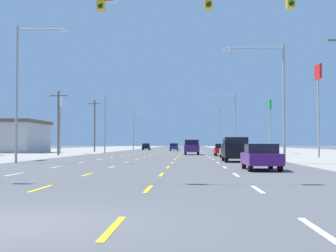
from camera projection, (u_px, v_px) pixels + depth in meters
ground_plane at (169, 153)px, 75.18m from camera, size 572.00×572.00×0.00m
lot_apron_left at (6, 153)px, 76.24m from camera, size 28.00×440.00×0.01m
lane_markings at (176, 150)px, 113.62m from camera, size 10.64×227.60×0.01m
signal_span_wire at (115, 46)px, 19.21m from camera, size 26.33×0.53×8.96m
sedan_far_right_nearest at (261, 157)px, 27.76m from camera, size 1.80×4.50×1.46m
suv_far_right_near at (235, 149)px, 40.79m from camera, size 1.98×4.90×1.98m
sedan_far_right_mid at (230, 151)px, 51.02m from camera, size 1.80×4.50×1.46m
sedan_far_right_midfar at (222, 150)px, 60.67m from camera, size 1.80×4.50×1.46m
suv_inner_right_far at (192, 147)px, 67.20m from camera, size 1.98×4.90×1.98m
hatchback_center_turn_farther at (174, 147)px, 103.18m from camera, size 1.72×3.90×1.54m
hatchback_far_left_farthest at (146, 147)px, 117.38m from camera, size 1.72×3.90×1.54m
storefront_left_row_2 at (5, 136)px, 82.99m from camera, size 12.14×13.69×5.29m
pole_sign_left_row_2 at (60, 109)px, 73.97m from camera, size 0.24×2.21×8.68m
pole_sign_right_row_1 at (318, 87)px, 54.25m from camera, size 0.24×2.31×9.98m
pole_sign_right_row_2 at (270, 113)px, 76.38m from camera, size 0.24×1.98×8.08m
streetlight_left_row_0 at (22, 84)px, 38.57m from camera, size 4.04×0.26×10.50m
streetlight_right_row_0 at (277, 93)px, 37.72m from camera, size 4.61×0.26×8.92m
streetlight_left_row_1 at (109, 119)px, 78.79m from camera, size 5.16×0.26×8.93m
streetlight_right_row_1 at (232, 118)px, 77.98m from camera, size 4.69×0.26×9.13m
streetlight_left_row_2 at (136, 128)px, 119.04m from camera, size 5.11×0.26×8.80m
streetlight_right_row_2 at (218, 125)px, 118.24m from camera, size 3.83×0.26×10.24m
utility_pole_left_row_1 at (58, 122)px, 63.99m from camera, size 2.20×0.26×8.16m
utility_pole_left_row_2 at (95, 125)px, 90.57m from camera, size 2.20×0.26×9.26m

